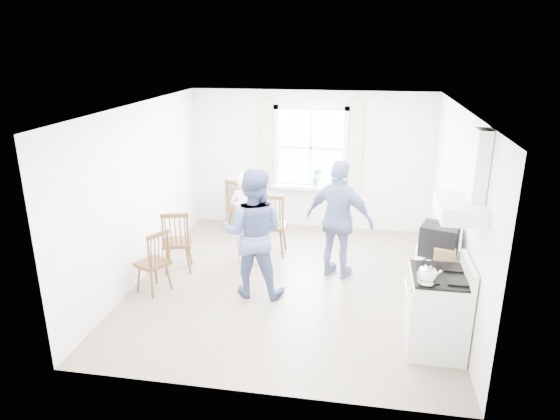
# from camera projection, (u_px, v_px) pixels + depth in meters

# --- Properties ---
(room_shell) EXTENTS (4.62, 5.12, 2.64)m
(room_shell) POSITION_uv_depth(u_px,v_px,m) (291.00, 200.00, 7.04)
(room_shell) COLOR gray
(room_shell) RESTS_ON ground
(window_assembly) EXTENTS (1.88, 0.24, 1.70)m
(window_assembly) POSITION_uv_depth(u_px,v_px,m) (310.00, 153.00, 9.28)
(window_assembly) COLOR white
(window_assembly) RESTS_ON room_shell
(range_hood) EXTENTS (0.45, 0.76, 0.94)m
(range_hood) POSITION_uv_depth(u_px,v_px,m) (466.00, 194.00, 5.26)
(range_hood) COLOR white
(range_hood) RESTS_ON room_shell
(shelf_unit) EXTENTS (0.40, 0.30, 0.80)m
(shelf_unit) POSITION_uv_depth(u_px,v_px,m) (237.00, 205.00, 9.73)
(shelf_unit) COLOR gray
(shelf_unit) RESTS_ON ground
(gas_stove) EXTENTS (0.68, 0.76, 1.12)m
(gas_stove) POSITION_uv_depth(u_px,v_px,m) (437.00, 311.00, 5.74)
(gas_stove) COLOR silver
(gas_stove) RESTS_ON ground
(kettle) EXTENTS (0.22, 0.22, 0.31)m
(kettle) POSITION_uv_depth(u_px,v_px,m) (427.00, 275.00, 5.34)
(kettle) COLOR silver
(kettle) RESTS_ON gas_stove
(low_cabinet) EXTENTS (0.50, 0.55, 0.90)m
(low_cabinet) POSITION_uv_depth(u_px,v_px,m) (435.00, 286.00, 6.39)
(low_cabinet) COLOR white
(low_cabinet) RESTS_ON ground
(stereo_stack) EXTENTS (0.53, 0.50, 0.38)m
(stereo_stack) POSITION_uv_depth(u_px,v_px,m) (439.00, 240.00, 6.19)
(stereo_stack) COLOR black
(stereo_stack) RESTS_ON low_cabinet
(cardboard_box) EXTENTS (0.28, 0.22, 0.16)m
(cardboard_box) POSITION_uv_depth(u_px,v_px,m) (445.00, 255.00, 6.03)
(cardboard_box) COLOR #A07B4D
(cardboard_box) RESTS_ON low_cabinet
(windsor_chair_a) EXTENTS (0.53, 0.52, 1.01)m
(windsor_chair_a) POSITION_uv_depth(u_px,v_px,m) (176.00, 236.00, 7.60)
(windsor_chair_a) COLOR #472E17
(windsor_chair_a) RESTS_ON ground
(windsor_chair_b) EXTENTS (0.48, 0.47, 1.10)m
(windsor_chair_b) POSITION_uv_depth(u_px,v_px,m) (271.00, 218.00, 8.19)
(windsor_chair_b) COLOR #472E17
(windsor_chair_b) RESTS_ON ground
(windsor_chair_c) EXTENTS (0.53, 0.53, 0.95)m
(windsor_chair_c) POSITION_uv_depth(u_px,v_px,m) (156.00, 256.00, 6.99)
(windsor_chair_c) COLOR #472E17
(windsor_chair_c) RESTS_ON ground
(person_left) EXTENTS (0.67, 0.67, 1.52)m
(person_left) POSITION_uv_depth(u_px,v_px,m) (246.00, 218.00, 7.95)
(person_left) COLOR white
(person_left) RESTS_ON ground
(person_mid) EXTENTS (0.90, 0.90, 1.83)m
(person_mid) POSITION_uv_depth(u_px,v_px,m) (253.00, 233.00, 6.89)
(person_mid) COLOR #4D5D90
(person_mid) RESTS_ON ground
(person_right) EXTENTS (1.35, 1.35, 1.81)m
(person_right) POSITION_uv_depth(u_px,v_px,m) (339.00, 220.00, 7.42)
(person_right) COLOR navy
(person_right) RESTS_ON ground
(potted_plant) EXTENTS (0.21, 0.21, 0.35)m
(potted_plant) POSITION_uv_depth(u_px,v_px,m) (317.00, 177.00, 9.31)
(potted_plant) COLOR #306C39
(potted_plant) RESTS_ON window_assembly
(windsor_chair_d) EXTENTS (0.55, 0.55, 1.05)m
(windsor_chair_d) POSITION_uv_depth(u_px,v_px,m) (238.00, 201.00, 9.17)
(windsor_chair_d) COLOR #472E17
(windsor_chair_d) RESTS_ON ground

